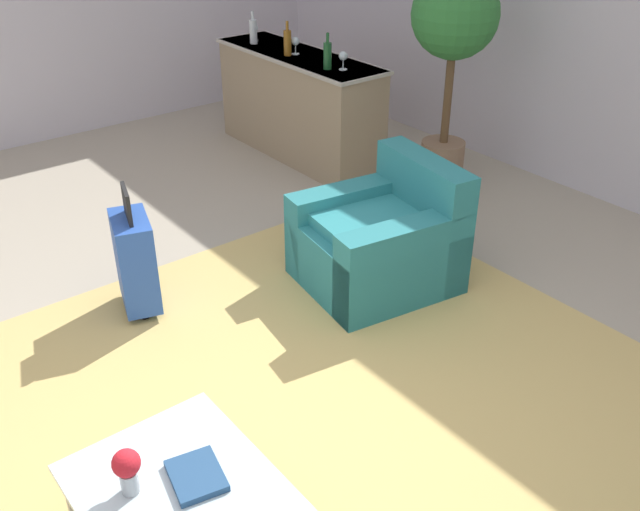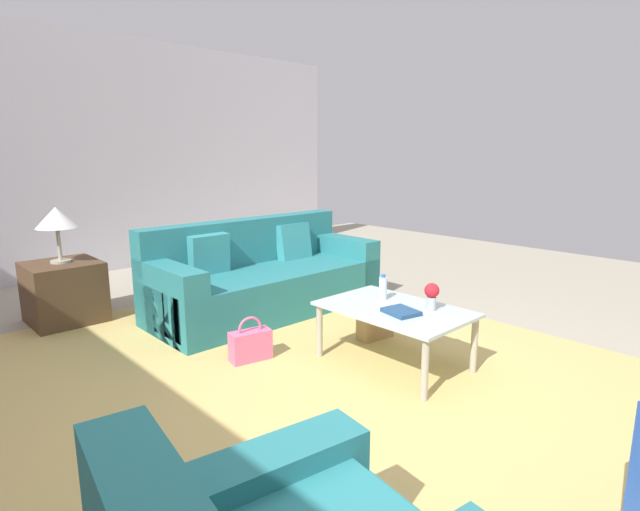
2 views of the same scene
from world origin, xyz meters
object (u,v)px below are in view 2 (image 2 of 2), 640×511
object	(u,v)px
table_lamp	(56,219)
handbag_tan	(375,324)
coffee_table_book	(401,312)
coffee_table	(395,314)
water_bottle	(383,288)
handbag_pink	(250,345)
couch	(262,280)
flower_vase	(432,294)
side_table	(64,292)

from	to	relation	value
table_lamp	handbag_tan	distance (m)	3.09
coffee_table_book	handbag_tan	size ratio (longest dim) A/B	0.67
coffee_table	water_bottle	xyz separation A→B (m)	(0.20, -0.10, 0.15)
coffee_table_book	handbag_pink	xyz separation A→B (m)	(0.93, 0.67, -0.34)
couch	handbag_tan	size ratio (longest dim) A/B	6.61
coffee_table	handbag_pink	size ratio (longest dim) A/B	3.07
handbag_pink	handbag_tan	distance (m)	1.13
coffee_table_book	flower_vase	world-z (taller)	flower_vase
coffee_table	water_bottle	distance (m)	0.27
side_table	coffee_table_book	bearing A→B (deg)	-154.07
coffee_table	flower_vase	distance (m)	0.32
coffee_table_book	handbag_tan	bearing A→B (deg)	-22.70
coffee_table	side_table	distance (m)	3.18
couch	table_lamp	xyz separation A→B (m)	(1.00, 1.60, 0.68)
flower_vase	side_table	size ratio (longest dim) A/B	0.32
water_bottle	handbag_tan	distance (m)	0.53
flower_vase	handbag_tan	bearing A→B (deg)	-13.64
flower_vase	side_table	world-z (taller)	flower_vase
coffee_table	couch	bearing A→B (deg)	-3.18
water_bottle	table_lamp	xyz separation A→B (m)	(2.60, 1.60, 0.44)
side_table	coffee_table	bearing A→B (deg)	-151.82
water_bottle	handbag_tan	xyz separation A→B (m)	(0.25, -0.21, -0.42)
water_bottle	coffee_table_book	size ratio (longest dim) A/B	0.85
table_lamp	handbag_tan	xyz separation A→B (m)	(-2.35, -1.81, -0.86)
coffee_table	table_lamp	world-z (taller)	table_lamp
handbag_pink	handbag_tan	xyz separation A→B (m)	(-0.36, -1.07, 0.00)
coffee_table	coffee_table_book	distance (m)	0.16
couch	flower_vase	bearing A→B (deg)	-178.58
handbag_pink	coffee_table_book	bearing A→B (deg)	-144.20
couch	table_lamp	distance (m)	2.01
couch	handbag_tan	xyz separation A→B (m)	(-1.35, -0.21, -0.18)
side_table	handbag_pink	size ratio (longest dim) A/B	1.76
water_bottle	coffee_table	bearing A→B (deg)	153.43
handbag_pink	flower_vase	bearing A→B (deg)	-138.85
table_lamp	water_bottle	bearing A→B (deg)	-148.39
water_bottle	flower_vase	distance (m)	0.42
coffee_table_book	water_bottle	bearing A→B (deg)	-17.55
table_lamp	couch	bearing A→B (deg)	-121.98
side_table	table_lamp	bearing A→B (deg)	0.00
coffee_table	handbag_pink	xyz separation A→B (m)	(0.81, 0.75, -0.27)
water_bottle	flower_vase	world-z (taller)	flower_vase
coffee_table_book	handbag_pink	size ratio (longest dim) A/B	0.67
coffee_table_book	flower_vase	bearing A→B (deg)	-101.69
couch	table_lamp	world-z (taller)	table_lamp
coffee_table_book	couch	bearing A→B (deg)	6.46
flower_vase	coffee_table_book	bearing A→B (deg)	66.50
couch	handbag_pink	distance (m)	1.32
coffee_table	handbag_tan	bearing A→B (deg)	-34.72
handbag_pink	handbag_tan	world-z (taller)	same
water_bottle	handbag_tan	size ratio (longest dim) A/B	0.57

